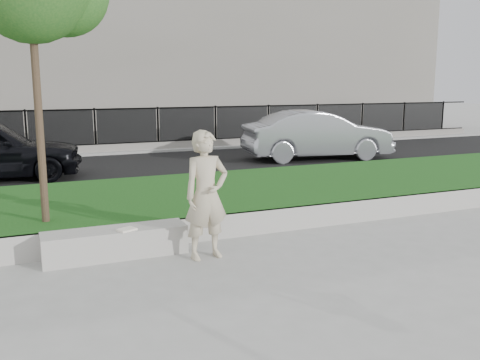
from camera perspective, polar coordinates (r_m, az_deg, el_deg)
name	(u,v)px	position (r m, az deg, el deg)	size (l,w,h in m)	color
ground	(261,256)	(7.91, 2.22, -8.09)	(90.00, 90.00, 0.00)	gray
grass_bank	(196,201)	(10.54, -4.77, -2.24)	(34.00, 4.00, 0.40)	#0E380E
grass_kerb	(234,225)	(8.76, -0.69, -4.86)	(34.00, 0.08, 0.40)	#A19E96
street	(136,168)	(15.80, -11.08, 1.22)	(34.00, 7.00, 0.04)	black
far_pavement	(109,149)	(20.18, -13.79, 3.22)	(34.00, 3.00, 0.12)	gray
iron_fence	(113,139)	(19.15, -13.36, 4.31)	(32.00, 0.30, 1.50)	slate
building_facade	(79,27)	(27.07, -16.82, 15.35)	(34.00, 10.00, 10.00)	slate
stone_bench	(116,243)	(8.01, -13.13, -6.54)	(2.05, 0.51, 0.42)	#A19E96
man	(206,195)	(7.61, -3.62, -1.62)	(0.67, 0.44, 1.85)	#BFB293
book	(127,230)	(7.83, -11.99, -5.19)	(0.25, 0.18, 0.03)	white
car_silver	(317,135)	(17.35, 8.25, 4.78)	(1.64, 4.71, 1.55)	#97989F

